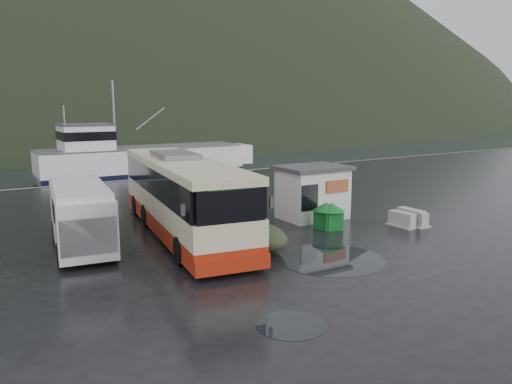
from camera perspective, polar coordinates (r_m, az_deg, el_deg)
ground at (r=22.62m, az=-3.84°, el=-5.60°), size 160.00×160.00×0.00m
quay_edge at (r=40.94m, az=-17.48°, el=1.03°), size 160.00×0.60×1.50m
coach_bus at (r=24.02m, az=-8.33°, el=-4.76°), size 5.44×13.83×3.82m
white_van at (r=22.91m, az=-19.19°, el=-5.95°), size 3.22×6.87×2.77m
waste_bin_left at (r=24.97m, az=8.59°, el=-4.19°), size 1.22×1.22×1.32m
waste_bin_right at (r=25.01m, az=7.96°, el=-4.15°), size 1.21×1.21×1.33m
dome_tent at (r=21.14m, az=0.19°, el=-6.71°), size 2.28×3.08×1.17m
ticket_kiosk at (r=27.16m, az=6.42°, el=-2.98°), size 3.74×2.89×2.84m
jersey_barrier_a at (r=26.65m, az=17.69°, el=-3.66°), size 0.93×1.59×0.76m
jersey_barrier_b at (r=26.78m, az=17.26°, el=-3.57°), size 0.89×1.65×0.81m
jersey_barrier_c at (r=26.22m, az=16.30°, el=-3.80°), size 0.80×1.51×0.74m
fishing_trawler at (r=52.08m, az=-12.74°, el=3.09°), size 24.13×5.91×9.60m
puddles at (r=19.17m, az=7.97°, el=-8.58°), size 8.04×7.09×0.01m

